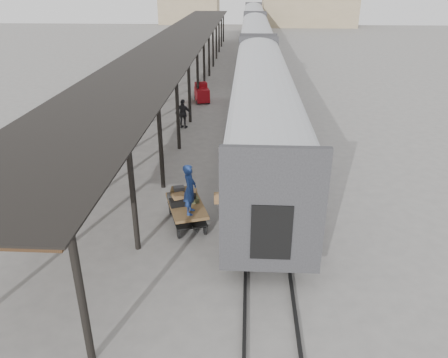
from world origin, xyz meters
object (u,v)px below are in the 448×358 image
object	(u,v)px
baggage_cart	(186,209)
luggage_tug	(202,93)
porter	(190,189)
pedestrian	(183,114)

from	to	relation	value
baggage_cart	luggage_tug	size ratio (longest dim) A/B	1.48
porter	baggage_cart	bearing A→B (deg)	24.91
baggage_cart	luggage_tug	world-z (taller)	luggage_tug
luggage_tug	baggage_cart	bearing A→B (deg)	-100.95
baggage_cart	luggage_tug	xyz separation A→B (m)	(-1.25, 18.41, 0.01)
porter	pedestrian	size ratio (longest dim) A/B	1.03
baggage_cart	porter	size ratio (longest dim) A/B	1.40
baggage_cart	luggage_tug	distance (m)	18.45
luggage_tug	porter	world-z (taller)	porter
baggage_cart	pedestrian	size ratio (longest dim) A/B	1.43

